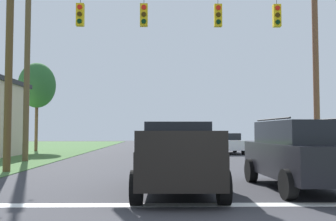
{
  "coord_description": "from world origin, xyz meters",
  "views": [
    {
      "loc": [
        -0.84,
        -5.29,
        1.7
      ],
      "look_at": [
        -0.58,
        11.04,
        2.57
      ],
      "focal_mm": 40.55,
      "sensor_mm": 36.0,
      "label": 1
    }
  ],
  "objects_px": {
    "overhead_signal_span": "(187,64)",
    "utility_pole_near_left": "(27,62)",
    "pickup_truck": "(178,157)",
    "utility_pole_mid_right": "(316,65)",
    "suv_black": "(300,153)",
    "tree_roadside_right": "(37,86)",
    "distant_car_crossing_white": "(227,143)"
  },
  "relations": [
    {
      "from": "utility_pole_mid_right",
      "to": "pickup_truck",
      "type": "bearing_deg",
      "value": -127.64
    },
    {
      "from": "pickup_truck",
      "to": "utility_pole_mid_right",
      "type": "height_order",
      "value": "utility_pole_mid_right"
    },
    {
      "from": "overhead_signal_span",
      "to": "utility_pole_mid_right",
      "type": "relative_size",
      "value": 1.34
    },
    {
      "from": "pickup_truck",
      "to": "suv_black",
      "type": "bearing_deg",
      "value": 4.77
    },
    {
      "from": "suv_black",
      "to": "distant_car_crossing_white",
      "type": "distance_m",
      "value": 17.48
    },
    {
      "from": "overhead_signal_span",
      "to": "utility_pole_mid_right",
      "type": "height_order",
      "value": "utility_pole_mid_right"
    },
    {
      "from": "overhead_signal_span",
      "to": "pickup_truck",
      "type": "xyz_separation_m",
      "value": [
        -0.62,
        -5.05,
        -3.53
      ]
    },
    {
      "from": "distant_car_crossing_white",
      "to": "utility_pole_mid_right",
      "type": "bearing_deg",
      "value": -59.09
    },
    {
      "from": "overhead_signal_span",
      "to": "utility_pole_mid_right",
      "type": "distance_m",
      "value": 9.91
    },
    {
      "from": "overhead_signal_span",
      "to": "tree_roadside_right",
      "type": "bearing_deg",
      "value": 126.02
    },
    {
      "from": "pickup_truck",
      "to": "suv_black",
      "type": "xyz_separation_m",
      "value": [
        3.56,
        0.3,
        0.09
      ]
    },
    {
      "from": "suv_black",
      "to": "utility_pole_near_left",
      "type": "bearing_deg",
      "value": 138.65
    },
    {
      "from": "suv_black",
      "to": "utility_pole_mid_right",
      "type": "distance_m",
      "value": 12.6
    },
    {
      "from": "distant_car_crossing_white",
      "to": "utility_pole_near_left",
      "type": "height_order",
      "value": "utility_pole_near_left"
    },
    {
      "from": "overhead_signal_span",
      "to": "utility_pole_mid_right",
      "type": "bearing_deg",
      "value": 37.11
    },
    {
      "from": "suv_black",
      "to": "utility_pole_near_left",
      "type": "relative_size",
      "value": 0.42
    },
    {
      "from": "suv_black",
      "to": "pickup_truck",
      "type": "bearing_deg",
      "value": -175.23
    },
    {
      "from": "overhead_signal_span",
      "to": "utility_pole_near_left",
      "type": "bearing_deg",
      "value": 147.82
    },
    {
      "from": "utility_pole_near_left",
      "to": "distant_car_crossing_white",
      "type": "bearing_deg",
      "value": 30.29
    },
    {
      "from": "utility_pole_near_left",
      "to": "tree_roadside_right",
      "type": "relative_size",
      "value": 1.58
    },
    {
      "from": "distant_car_crossing_white",
      "to": "tree_roadside_right",
      "type": "bearing_deg",
      "value": 168.67
    },
    {
      "from": "pickup_truck",
      "to": "utility_pole_mid_right",
      "type": "bearing_deg",
      "value": 52.36
    },
    {
      "from": "overhead_signal_span",
      "to": "distant_car_crossing_white",
      "type": "distance_m",
      "value": 13.78
    },
    {
      "from": "pickup_truck",
      "to": "tree_roadside_right",
      "type": "xyz_separation_m",
      "value": [
        -10.85,
        20.82,
        4.49
      ]
    },
    {
      "from": "pickup_truck",
      "to": "suv_black",
      "type": "height_order",
      "value": "suv_black"
    },
    {
      "from": "distant_car_crossing_white",
      "to": "tree_roadside_right",
      "type": "distance_m",
      "value": 16.27
    },
    {
      "from": "distant_car_crossing_white",
      "to": "suv_black",
      "type": "bearing_deg",
      "value": -92.88
    },
    {
      "from": "utility_pole_near_left",
      "to": "tree_roadside_right",
      "type": "bearing_deg",
      "value": 105.33
    },
    {
      "from": "overhead_signal_span",
      "to": "suv_black",
      "type": "bearing_deg",
      "value": -58.25
    },
    {
      "from": "distant_car_crossing_white",
      "to": "utility_pole_mid_right",
      "type": "relative_size",
      "value": 0.38
    },
    {
      "from": "suv_black",
      "to": "overhead_signal_span",
      "type": "bearing_deg",
      "value": 121.75
    },
    {
      "from": "overhead_signal_span",
      "to": "suv_black",
      "type": "distance_m",
      "value": 6.56
    }
  ]
}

